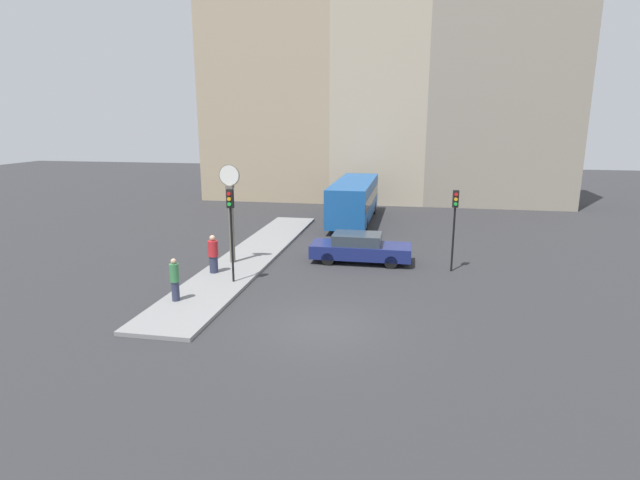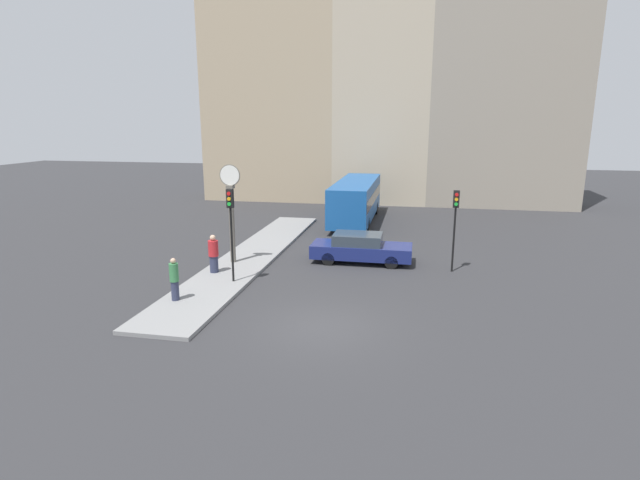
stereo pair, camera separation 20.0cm
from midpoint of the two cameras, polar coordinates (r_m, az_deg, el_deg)
ground_plane at (r=16.83m, az=0.45°, el=-9.82°), size 120.00×120.00×0.00m
sidewalk_corner at (r=25.19m, az=-7.59°, el=-1.78°), size 2.59×19.60×0.14m
building_row at (r=42.39m, az=7.69°, el=17.26°), size 29.97×5.00×19.85m
sedan_car at (r=23.99m, az=4.90°, el=-0.92°), size 4.77×1.79×1.40m
bus_distant at (r=33.61m, az=4.32°, el=4.76°), size 2.43×9.80×2.74m
traffic_light_near at (r=20.45m, az=-9.89°, el=2.71°), size 0.26×0.24×3.86m
traffic_light_far at (r=22.82m, az=15.45°, el=2.88°), size 0.26×0.24×3.69m
street_clock at (r=23.41m, az=-9.86°, el=3.33°), size 0.98×0.32×4.58m
pedestrian_green_hoodie at (r=19.20m, az=-16.03°, el=-4.34°), size 0.34×0.34×1.62m
pedestrian_red_top at (r=22.29m, az=-11.82°, el=-1.58°), size 0.43×0.43×1.68m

